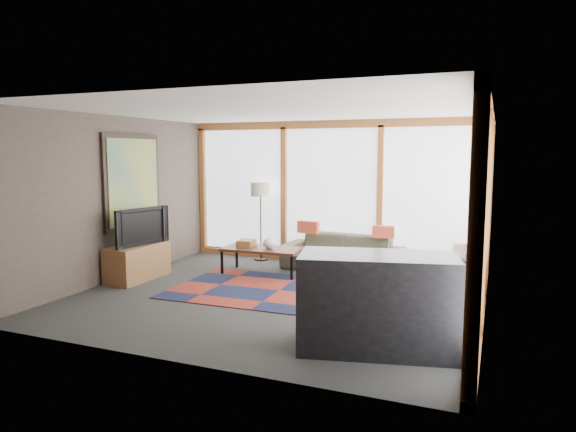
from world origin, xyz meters
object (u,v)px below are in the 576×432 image
at_px(coffee_table, 263,261).
at_px(bookshelf, 463,277).
at_px(bar_counter, 377,303).
at_px(television, 138,226).
at_px(floor_lamp, 261,221).
at_px(sofa, 342,253).
at_px(tv_console, 138,262).

height_order(coffee_table, bookshelf, bookshelf).
bearing_deg(coffee_table, bar_counter, -46.18).
height_order(coffee_table, television, television).
xyz_separation_m(floor_lamp, bar_counter, (3.02, -3.61, -0.24)).
relative_size(sofa, floor_lamp, 1.40).
relative_size(tv_console, bar_counter, 0.72).
bearing_deg(floor_lamp, sofa, -7.42).
distance_m(floor_lamp, coffee_table, 1.22).
height_order(floor_lamp, tv_console, floor_lamp).
bearing_deg(bar_counter, television, 147.04).
relative_size(bookshelf, television, 2.17).
bearing_deg(bar_counter, bookshelf, 60.96).
relative_size(coffee_table, television, 1.26).
xyz_separation_m(floor_lamp, tv_console, (-1.19, -2.11, -0.46)).
relative_size(coffee_table, bookshelf, 0.58).
xyz_separation_m(sofa, bar_counter, (1.35, -3.40, 0.20)).
bearing_deg(tv_console, bar_counter, -19.71).
height_order(sofa, floor_lamp, floor_lamp).
xyz_separation_m(television, bar_counter, (4.17, -1.51, -0.37)).
height_order(bookshelf, television, television).
bearing_deg(coffee_table, tv_console, -146.45).
height_order(television, bar_counter, television).
bearing_deg(bookshelf, sofa, 154.35).
relative_size(bookshelf, bar_counter, 1.43).
relative_size(sofa, television, 1.98).
relative_size(floor_lamp, tv_console, 1.30).
bearing_deg(sofa, floor_lamp, 175.05).
bearing_deg(sofa, bookshelf, -23.18).
bearing_deg(television, sofa, -44.99).
xyz_separation_m(coffee_table, bar_counter, (2.52, -2.62, 0.28)).
relative_size(sofa, bar_counter, 1.31).
bearing_deg(floor_lamp, television, -118.70).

